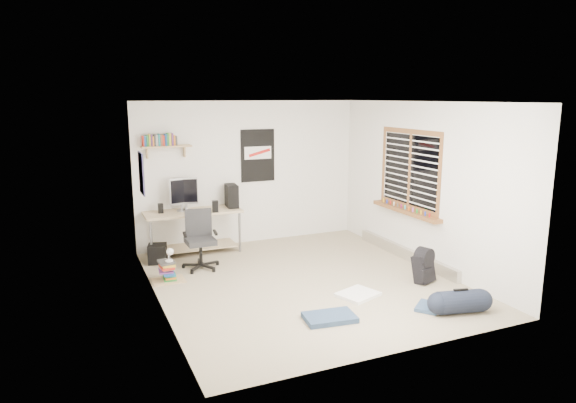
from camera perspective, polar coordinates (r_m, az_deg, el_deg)
name	(u,v)px	position (r m, az deg, el deg)	size (l,w,h in m)	color
floor	(303,282)	(7.35, 1.73, -8.91)	(4.00, 4.50, 0.01)	gray
ceiling	(305,101)	(6.89, 1.86, 11.05)	(4.00, 4.50, 0.01)	white
back_wall	(250,173)	(9.07, -4.30, 3.20)	(4.00, 0.01, 2.50)	silver
left_wall	(155,207)	(6.43, -14.58, -0.62)	(0.01, 4.50, 2.50)	silver
right_wall	(423,185)	(8.06, 14.80, 1.79)	(0.01, 4.50, 2.50)	silver
desk	(193,231)	(8.71, -10.52, -3.26)	(1.57, 0.69, 0.72)	#C1B286
monitor_left	(182,199)	(8.55, -11.74, 0.31)	(0.39, 0.10, 0.43)	#9D9CA0
monitor_right	(186,198)	(8.57, -11.29, 0.36)	(0.40, 0.10, 0.43)	#B0AFB5
pc_tower	(232,196)	(8.76, -6.29, 0.62)	(0.18, 0.37, 0.39)	black
keyboard	(198,213)	(8.36, -9.99, -1.32)	(0.36, 0.12, 0.02)	black
speaker_left	(161,208)	(8.52, -13.97, -0.76)	(0.08, 0.08, 0.16)	black
speaker_right	(215,207)	(8.42, -8.10, -0.57)	(0.10, 0.10, 0.19)	black
office_chair	(200,237)	(7.85, -9.73, -3.93)	(0.58, 0.58, 0.89)	#27282A
wall_shelf	(166,146)	(8.53, -13.37, 5.98)	(0.80, 0.22, 0.24)	tan
poster_back_wall	(258,156)	(9.06, -3.37, 5.12)	(0.62, 0.03, 0.92)	black
poster_left_wall	(141,173)	(7.56, -15.98, 3.02)	(0.02, 0.42, 0.60)	navy
window	(409,170)	(8.23, 13.29, 3.47)	(0.10, 1.50, 1.26)	brown
baseboard_heater	(405,253)	(8.53, 12.89, -5.61)	(0.08, 2.50, 0.18)	#B7B2A8
backpack	(423,269)	(7.50, 14.82, -7.21)	(0.30, 0.24, 0.39)	black
duffel_bag	(460,302)	(6.63, 18.56, -10.52)	(0.28, 0.28, 0.55)	black
tshirt	(358,294)	(6.90, 7.77, -10.19)	(0.49, 0.42, 0.04)	white
jeans_a	(330,318)	(6.18, 4.66, -12.73)	(0.59, 0.38, 0.06)	navy
jeans_b	(428,307)	(6.68, 15.33, -11.22)	(0.36, 0.27, 0.04)	navy
book_stack	(168,271)	(7.52, -13.19, -7.50)	(0.45, 0.37, 0.31)	brown
desk_lamp	(169,255)	(7.43, -13.09, -5.85)	(0.11, 0.18, 0.18)	white
subwoofer	(158,254)	(8.35, -14.30, -5.69)	(0.28, 0.28, 0.31)	black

